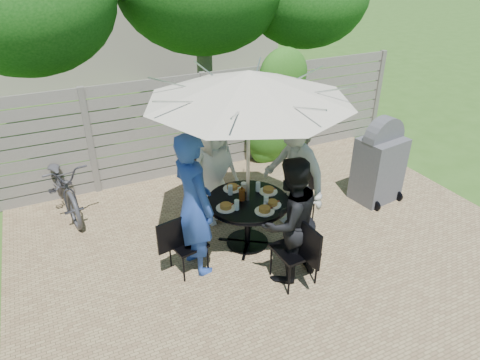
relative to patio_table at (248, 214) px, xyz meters
name	(u,v)px	position (x,y,z in m)	size (l,w,h in m)	color
patio_table	(248,214)	(0.00, 0.00, 0.00)	(1.30, 1.30, 0.73)	black
umbrella	(249,86)	(0.00, 0.00, 1.79)	(2.99, 2.99, 2.48)	silver
chair_back	(210,199)	(-0.18, 0.95, -0.24)	(0.53, 0.68, 0.90)	black
person_back	(214,172)	(-0.16, 0.82, 0.30)	(0.79, 0.51, 1.62)	silver
chair_left	(188,254)	(-0.95, -0.18, -0.25)	(0.64, 0.48, 0.85)	black
person_left	(194,205)	(-0.82, -0.16, 0.45)	(0.70, 0.46, 1.92)	#24439F
chair_front	(294,263)	(0.18, -0.95, -0.21)	(0.50, 0.72, 0.98)	black
person_front	(289,221)	(0.16, -0.82, 0.33)	(0.81, 0.63, 1.67)	black
chair_right	(298,207)	(0.95, 0.18, -0.25)	(0.65, 0.51, 0.85)	black
person_right	(294,171)	(0.82, 0.16, 0.41)	(1.19, 0.68, 1.84)	#AFB0AB
plate_back	(232,188)	(-0.07, 0.35, 0.24)	(0.26, 0.26, 0.06)	white
plate_left	(226,207)	(-0.35, -0.07, 0.24)	(0.26, 0.26, 0.06)	white
plate_front	(265,210)	(0.07, -0.35, 0.24)	(0.26, 0.26, 0.06)	white
plate_right	(268,190)	(0.35, 0.07, 0.24)	(0.26, 0.26, 0.06)	white
plate_extra	(272,204)	(0.23, -0.26, 0.24)	(0.24, 0.24, 0.06)	white
glass_back	(230,190)	(-0.15, 0.24, 0.29)	(0.07, 0.07, 0.14)	silver
glass_left	(237,205)	(-0.24, -0.15, 0.29)	(0.07, 0.07, 0.14)	silver
glass_front	(266,201)	(0.15, -0.24, 0.29)	(0.07, 0.07, 0.14)	silver
glass_right	(258,187)	(0.24, 0.15, 0.29)	(0.07, 0.07, 0.14)	silver
syrup_jug	(242,195)	(-0.07, 0.04, 0.30)	(0.09, 0.09, 0.16)	#59280C
coffee_cup	(244,187)	(0.06, 0.23, 0.28)	(0.08, 0.08, 0.12)	#C6B293
bicycle	(63,185)	(-2.22, 2.03, -0.04)	(0.62, 1.78, 0.94)	#333338
bbq_grill	(379,163)	(2.47, 0.20, 0.15)	(0.78, 0.64, 1.45)	#505055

